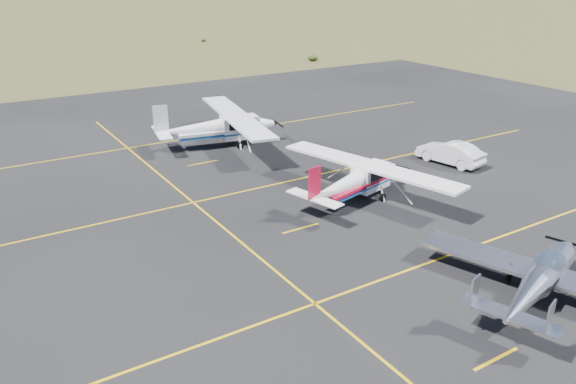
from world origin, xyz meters
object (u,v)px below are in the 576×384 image
object	(u,v)px
aircraft_plain	(219,126)
sedan	(450,153)
aircraft_low_wing	(542,277)
aircraft_cessna	(356,180)

from	to	relation	value
aircraft_plain	sedan	bearing A→B (deg)	-35.31
aircraft_plain	sedan	xyz separation A→B (m)	(10.41, -10.81, -0.68)
aircraft_low_wing	aircraft_cessna	xyz separation A→B (m)	(0.23, 10.89, 0.20)
aircraft_low_wing	aircraft_plain	xyz separation A→B (m)	(-1.54, 23.33, 0.38)
aircraft_plain	sedan	distance (m)	15.02
sedan	aircraft_plain	bearing A→B (deg)	-56.39
sedan	aircraft_cessna	bearing A→B (deg)	0.42
aircraft_low_wing	sedan	distance (m)	15.35
aircraft_plain	sedan	world-z (taller)	aircraft_plain
aircraft_cessna	sedan	xyz separation A→B (m)	(8.64, 1.64, -0.50)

